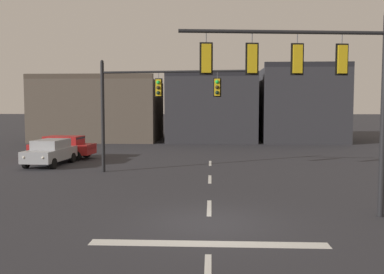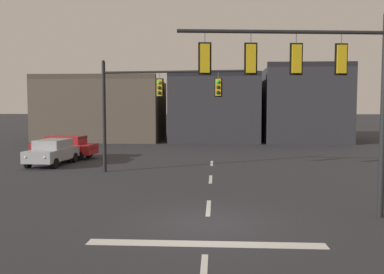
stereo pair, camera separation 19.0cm
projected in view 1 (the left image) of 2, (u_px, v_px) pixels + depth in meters
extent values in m
plane|color=#2B2B30|center=(209.00, 223.00, 13.14)|extent=(400.00, 400.00, 0.00)
cube|color=silver|center=(208.00, 244.00, 11.15)|extent=(6.40, 0.50, 0.01)
cube|color=silver|center=(208.00, 274.00, 9.16)|extent=(0.16, 2.40, 0.01)
cube|color=silver|center=(209.00, 208.00, 15.13)|extent=(0.16, 2.40, 0.01)
cube|color=silver|center=(210.00, 179.00, 21.11)|extent=(0.16, 2.40, 0.01)
cube|color=silver|center=(210.00, 163.00, 27.09)|extent=(0.16, 2.40, 0.01)
cylinder|color=black|center=(384.00, 117.00, 13.72)|extent=(0.20, 0.20, 6.63)
cylinder|color=black|center=(284.00, 32.00, 13.32)|extent=(6.72, 0.84, 0.12)
cylinder|color=#56565B|center=(342.00, 40.00, 13.45)|extent=(0.03, 0.03, 0.35)
cube|color=gold|center=(341.00, 60.00, 13.50)|extent=(0.32, 0.27, 0.90)
sphere|color=green|center=(340.00, 51.00, 13.61)|extent=(0.20, 0.20, 0.20)
sphere|color=#2D2314|center=(340.00, 60.00, 13.63)|extent=(0.20, 0.20, 0.20)
sphere|color=black|center=(340.00, 69.00, 13.65)|extent=(0.20, 0.20, 0.20)
cube|color=black|center=(342.00, 60.00, 13.48)|extent=(0.42, 0.07, 1.02)
cylinder|color=#56565B|center=(297.00, 40.00, 13.36)|extent=(0.03, 0.03, 0.35)
cube|color=gold|center=(297.00, 59.00, 13.41)|extent=(0.32, 0.27, 0.90)
sphere|color=green|center=(296.00, 51.00, 13.52)|extent=(0.20, 0.20, 0.20)
sphere|color=#2D2314|center=(296.00, 60.00, 13.54)|extent=(0.20, 0.20, 0.20)
sphere|color=black|center=(296.00, 68.00, 13.56)|extent=(0.20, 0.20, 0.20)
cube|color=black|center=(297.00, 59.00, 13.39)|extent=(0.42, 0.07, 1.02)
cylinder|color=#56565B|center=(252.00, 39.00, 13.28)|extent=(0.03, 0.03, 0.35)
cube|color=gold|center=(252.00, 59.00, 13.32)|extent=(0.32, 0.27, 0.90)
sphere|color=green|center=(251.00, 51.00, 13.43)|extent=(0.20, 0.20, 0.20)
sphere|color=#2D2314|center=(251.00, 59.00, 13.45)|extent=(0.20, 0.20, 0.20)
sphere|color=black|center=(251.00, 68.00, 13.47)|extent=(0.20, 0.20, 0.20)
cube|color=black|center=(252.00, 59.00, 13.30)|extent=(0.42, 0.07, 1.02)
cylinder|color=#56565B|center=(206.00, 39.00, 13.19)|extent=(0.03, 0.03, 0.35)
cube|color=gold|center=(206.00, 59.00, 13.23)|extent=(0.32, 0.27, 0.90)
sphere|color=green|center=(206.00, 50.00, 13.34)|extent=(0.20, 0.20, 0.20)
sphere|color=#2D2314|center=(206.00, 59.00, 13.36)|extent=(0.20, 0.20, 0.20)
sphere|color=black|center=(206.00, 68.00, 13.38)|extent=(0.20, 0.20, 0.20)
cube|color=black|center=(206.00, 59.00, 13.21)|extent=(0.42, 0.07, 1.02)
cylinder|color=black|center=(103.00, 118.00, 23.31)|extent=(0.20, 0.20, 6.11)
cylinder|color=black|center=(176.00, 72.00, 22.54)|extent=(8.29, 0.93, 0.12)
sphere|color=black|center=(102.00, 62.00, 23.09)|extent=(0.18, 0.18, 0.18)
cylinder|color=#56565B|center=(159.00, 76.00, 22.69)|extent=(0.03, 0.03, 0.35)
cube|color=gold|center=(159.00, 88.00, 22.74)|extent=(0.32, 0.27, 0.90)
sphere|color=green|center=(158.00, 82.00, 22.59)|extent=(0.20, 0.20, 0.20)
sphere|color=#2D2314|center=(158.00, 88.00, 22.61)|extent=(0.20, 0.20, 0.20)
sphere|color=black|center=(158.00, 93.00, 22.63)|extent=(0.20, 0.20, 0.20)
cube|color=black|center=(159.00, 88.00, 22.76)|extent=(0.42, 0.07, 1.02)
cylinder|color=#56565B|center=(217.00, 76.00, 22.23)|extent=(0.03, 0.03, 0.35)
cube|color=gold|center=(217.00, 87.00, 22.28)|extent=(0.32, 0.27, 0.90)
sphere|color=green|center=(217.00, 82.00, 22.13)|extent=(0.20, 0.20, 0.20)
sphere|color=#2D2314|center=(217.00, 87.00, 22.15)|extent=(0.20, 0.20, 0.20)
sphere|color=black|center=(217.00, 93.00, 22.17)|extent=(0.20, 0.20, 0.20)
cube|color=black|center=(217.00, 87.00, 22.30)|extent=(0.42, 0.07, 1.02)
cube|color=#A81E1E|center=(62.00, 149.00, 29.45)|extent=(4.55, 2.20, 0.70)
cube|color=#A81E1E|center=(64.00, 140.00, 29.38)|extent=(2.60, 1.82, 0.56)
cube|color=#2D3842|center=(54.00, 140.00, 29.49)|extent=(0.39, 1.54, 0.47)
cube|color=#2D3842|center=(80.00, 140.00, 29.22)|extent=(0.36, 1.53, 0.46)
cylinder|color=black|center=(37.00, 155.00, 28.84)|extent=(0.66, 0.28, 0.64)
cylinder|color=black|center=(49.00, 153.00, 30.52)|extent=(0.66, 0.28, 0.64)
cylinder|color=black|center=(77.00, 156.00, 28.44)|extent=(0.66, 0.28, 0.64)
cylinder|color=black|center=(87.00, 153.00, 30.12)|extent=(0.66, 0.28, 0.64)
sphere|color=silver|center=(29.00, 149.00, 29.18)|extent=(0.16, 0.16, 0.16)
sphere|color=silver|center=(37.00, 147.00, 30.31)|extent=(0.16, 0.16, 0.16)
cube|color=maroon|center=(92.00, 148.00, 29.14)|extent=(0.17, 1.37, 0.12)
cube|color=#9EA0A5|center=(50.00, 154.00, 26.11)|extent=(2.07, 4.50, 0.70)
cube|color=#9EA0A5|center=(51.00, 144.00, 26.21)|extent=(1.75, 2.56, 0.56)
cube|color=#2D3842|center=(46.00, 145.00, 25.45)|extent=(1.53, 0.34, 0.47)
cube|color=#2D3842|center=(59.00, 143.00, 27.37)|extent=(1.53, 0.31, 0.46)
cylinder|color=black|center=(53.00, 164.00, 24.60)|extent=(0.26, 0.65, 0.64)
cylinder|color=black|center=(26.00, 163.00, 24.79)|extent=(0.26, 0.65, 0.64)
cylinder|color=black|center=(73.00, 158.00, 27.48)|extent=(0.26, 0.65, 0.64)
cylinder|color=black|center=(48.00, 157.00, 27.67)|extent=(0.26, 0.65, 0.64)
sphere|color=silver|center=(43.00, 158.00, 23.88)|extent=(0.16, 0.16, 0.16)
sphere|color=silver|center=(24.00, 157.00, 24.00)|extent=(0.16, 0.16, 0.16)
cube|color=maroon|center=(65.00, 149.00, 28.26)|extent=(1.37, 0.13, 0.12)
cube|color=brown|center=(100.00, 111.00, 45.71)|extent=(12.86, 9.03, 6.42)
cube|color=#493F35|center=(88.00, 76.00, 41.26)|extent=(12.86, 0.60, 0.50)
cube|color=#2D2D33|center=(211.00, 110.00, 47.08)|extent=(9.19, 12.93, 6.63)
cube|color=black|center=(211.00, 74.00, 40.68)|extent=(9.19, 0.60, 0.50)
cube|color=#2D2D33|center=(295.00, 106.00, 46.53)|extent=(8.48, 12.75, 7.48)
cube|color=black|center=(309.00, 64.00, 40.19)|extent=(8.48, 0.60, 0.50)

